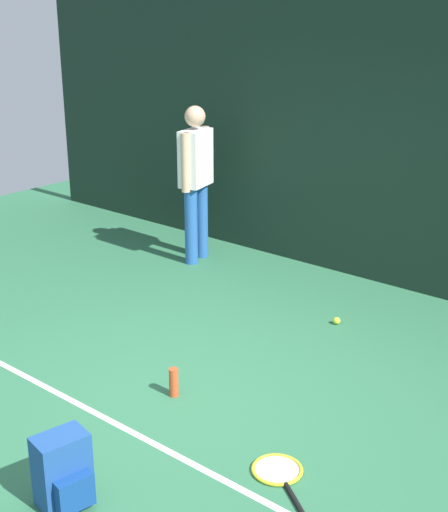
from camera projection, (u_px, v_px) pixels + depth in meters
ground_plane at (189, 399)px, 5.30m from camera, size 12.00×12.00×0.00m
back_fence at (397, 145)px, 6.99m from camera, size 10.00×0.10×2.84m
court_line at (132, 432)px, 4.89m from camera, size 9.00×0.05×0.00m
tennis_player at (196, 175)px, 7.78m from camera, size 0.31×0.52×1.70m
tennis_racket at (279, 472)px, 4.47m from camera, size 0.61×0.49×0.03m
backpack at (64, 472)px, 4.15m from camera, size 0.33×0.33×0.44m
tennis_ball_near_player at (337, 321)px, 6.50m from camera, size 0.07×0.07×0.07m
water_bottle at (174, 382)px, 5.31m from camera, size 0.07×0.07×0.22m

